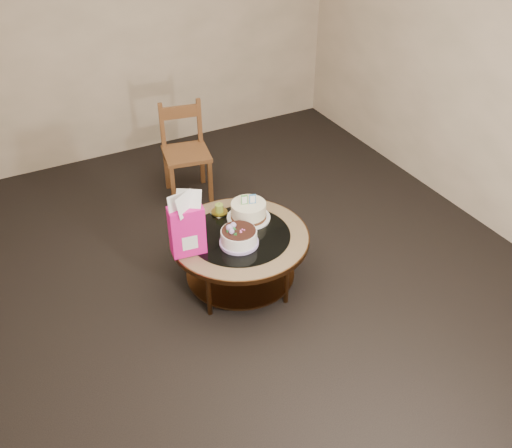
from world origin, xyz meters
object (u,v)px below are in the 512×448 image
dining_chair (185,151)px  gift_bag (186,224)px  cream_cake (249,211)px  decorated_cake (239,238)px  coffee_table (240,243)px

dining_chair → gift_bag: bearing=-100.3°
cream_cake → gift_bag: size_ratio=0.70×
decorated_cake → cream_cake: 0.32m
cream_cake → gift_bag: gift_bag is taller
coffee_table → dining_chair: size_ratio=1.17×
cream_cake → gift_bag: bearing=-146.6°
decorated_cake → gift_bag: (-0.35, 0.09, 0.18)m
coffee_table → decorated_cake: 0.17m
decorated_cake → dining_chair: bearing=82.5°
coffee_table → cream_cake: (0.15, 0.16, 0.14)m
decorated_cake → dining_chair: dining_chair is taller
gift_bag → dining_chair: 1.53m
cream_cake → decorated_cake: bearing=-112.5°
decorated_cake → cream_cake: size_ratio=0.85×
coffee_table → gift_bag: (-0.40, -0.01, 0.31)m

